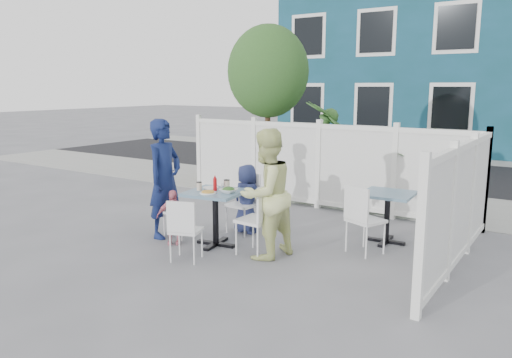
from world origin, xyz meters
The scene contains 30 objects.
ground centered at (0.00, 0.00, 0.00)m, with size 80.00×80.00×0.00m, color slate.
near_sidewalk centered at (0.00, 3.80, 0.01)m, with size 24.00×2.60×0.01m, color gray.
street centered at (0.00, 7.50, 0.00)m, with size 24.00×5.00×0.01m, color black.
far_sidewalk centered at (0.00, 10.60, 0.01)m, with size 24.00×1.60×0.01m, color gray.
building centered at (-0.50, 14.00, 3.00)m, with size 11.00×6.00×6.00m.
fence_back centered at (0.10, 2.40, 0.78)m, with size 5.86×0.08×1.60m.
fence_right centered at (3.00, 0.60, 0.78)m, with size 0.08×3.66×1.60m.
tree centered at (-1.60, 3.30, 2.59)m, with size 1.80×1.62×3.59m.
utility_cabinet centered at (-2.66, 4.00, 0.61)m, with size 0.66×0.47×1.22m, color gold.
potted_shrub_a centered at (-0.07, 3.10, 0.99)m, with size 1.11×1.11×1.99m, color #2C4B1F.
potted_shrub_b centered at (1.38, 3.00, 0.77)m, with size 1.38×1.19×1.53m, color #2C4B1F.
main_table centered at (-0.11, -0.46, 0.63)m, with size 0.87×0.87×0.81m.
spare_table centered at (1.91, 1.04, 0.59)m, with size 0.76×0.76×0.76m.
chair_left centered at (-0.92, -0.46, 0.49)m, with size 0.43×0.44×0.84m.
chair_right centered at (0.66, -0.46, 0.58)m, with size 0.46×0.47×0.99m.
chair_back centered at (-0.16, 0.37, 0.54)m, with size 0.45×0.43×0.93m.
chair_near centered at (-0.03, -1.24, 0.49)m, with size 0.48×0.48×0.84m.
chair_spare centered at (1.79, 0.35, 0.56)m, with size 0.56×0.55×0.96m.
man centered at (-1.04, -0.51, 0.91)m, with size 0.66×0.43×1.81m, color #121E4D.
woman centered at (0.76, -0.47, 0.87)m, with size 0.85×0.66×1.74m, color #CCDC41.
boy centered at (-0.11, 0.34, 0.55)m, with size 0.53×0.35×1.09m, color #1F264D.
toddler centered at (-0.68, -0.75, 0.41)m, with size 0.48×0.20×0.81m, color pink.
plate_main centered at (-0.10, -0.63, 0.81)m, with size 0.23×0.23×0.01m, color white.
plate_side centered at (-0.29, -0.33, 0.82)m, with size 0.23×0.23×0.02m, color white.
salad_bowl centered at (0.12, -0.45, 0.84)m, with size 0.24×0.24×0.06m, color white.
coffee_cup_a centered at (-0.34, -0.54, 0.86)m, with size 0.07×0.07×0.11m, color beige.
coffee_cup_b centered at (-0.07, -0.23, 0.87)m, with size 0.08×0.08×0.13m, color beige.
ketchup_bottle centered at (-0.14, -0.43, 0.90)m, with size 0.06×0.06×0.18m, color #AB0D11.
salt_shaker centered at (-0.19, -0.20, 0.84)m, with size 0.03×0.03×0.06m, color white.
pepper_shaker centered at (-0.16, -0.17, 0.84)m, with size 0.03×0.03×0.07m, color black.
Camera 1 is at (4.24, -5.95, 2.28)m, focal length 35.00 mm.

